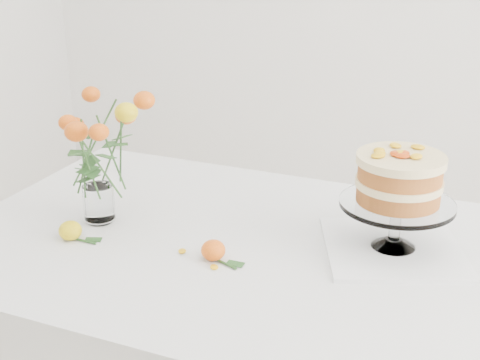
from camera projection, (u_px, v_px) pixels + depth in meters
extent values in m
cube|color=tan|center=(247.00, 253.00, 1.59)|extent=(1.40, 0.90, 0.04)
cylinder|color=tan|center=(119.00, 270.00, 2.27)|extent=(0.06, 0.06, 0.71)
cube|color=silver|center=(247.00, 244.00, 1.58)|extent=(1.42, 0.92, 0.01)
cube|color=silver|center=(304.00, 210.00, 2.02)|extent=(1.42, 0.01, 0.20)
cube|color=silver|center=(14.00, 232.00, 1.88)|extent=(0.01, 0.92, 0.20)
cube|color=silver|center=(393.00, 248.00, 1.55)|extent=(0.40, 0.40, 0.01)
cylinder|color=white|center=(395.00, 222.00, 1.52)|extent=(0.03, 0.03, 0.08)
cylinder|color=white|center=(397.00, 203.00, 1.51)|extent=(0.26, 0.26, 0.01)
cylinder|color=#9E5223|center=(398.00, 194.00, 1.50)|extent=(0.19, 0.19, 0.04)
cylinder|color=beige|center=(399.00, 182.00, 1.49)|extent=(0.20, 0.20, 0.02)
cylinder|color=#9E5223|center=(400.00, 171.00, 1.48)|extent=(0.19, 0.19, 0.04)
cylinder|color=beige|center=(401.00, 159.00, 1.47)|extent=(0.20, 0.20, 0.02)
cylinder|color=white|center=(100.00, 220.00, 1.69)|extent=(0.06, 0.06, 0.01)
cylinder|color=white|center=(99.00, 202.00, 1.68)|extent=(0.08, 0.08, 0.09)
ellipsoid|color=yellow|center=(70.00, 231.00, 1.59)|extent=(0.06, 0.06, 0.05)
cylinder|color=#2C5421|center=(84.00, 241.00, 1.58)|extent=(0.07, 0.01, 0.01)
ellipsoid|color=#BD4D09|center=(213.00, 250.00, 1.50)|extent=(0.06, 0.06, 0.05)
cylinder|color=#2C5421|center=(225.00, 264.00, 1.48)|extent=(0.06, 0.03, 0.01)
ellipsoid|color=#EFAD0F|center=(182.00, 251.00, 1.54)|extent=(0.03, 0.02, 0.00)
ellipsoid|color=#EFAD0F|center=(214.00, 267.00, 1.47)|extent=(0.03, 0.02, 0.00)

